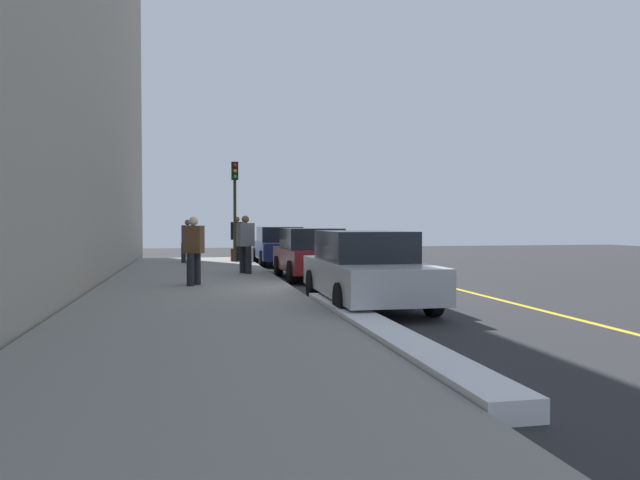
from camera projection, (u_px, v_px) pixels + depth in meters
name	position (u px, v px, depth m)	size (l,w,h in m)	color
ground_plane	(343.00, 297.00, 13.86)	(56.00, 56.00, 0.00)	#28282B
sidewalk	(195.00, 297.00, 13.19)	(28.00, 4.60, 0.15)	gray
lane_stripe_centre	(474.00, 293.00, 14.50)	(28.00, 0.14, 0.01)	gold
snow_bank_curb	(378.00, 331.00, 8.89)	(7.90, 0.56, 0.22)	white
parked_car_navy	(280.00, 246.00, 24.56)	(4.61, 1.93, 1.51)	black
parked_car_maroon	(312.00, 254.00, 18.29)	(4.14, 1.93, 1.51)	black
parked_car_silver	(366.00, 269.00, 12.31)	(4.68, 1.95, 1.51)	black
pedestrian_black_coat	(237.00, 237.00, 24.81)	(0.59, 0.49, 1.79)	black
pedestrian_grey_coat	(245.00, 243.00, 18.46)	(0.55, 0.55, 1.75)	black
pedestrian_blue_coat	(188.00, 240.00, 23.43)	(0.53, 0.49, 1.65)	black
pedestrian_brown_coat	(194.00, 249.00, 14.93)	(0.52, 0.53, 1.68)	black
traffic_light_pole	(235.00, 194.00, 23.93)	(0.35, 0.26, 3.91)	#2D2D19
rolling_suitcase	(234.00, 255.00, 24.36)	(0.34, 0.22, 0.87)	#471E19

